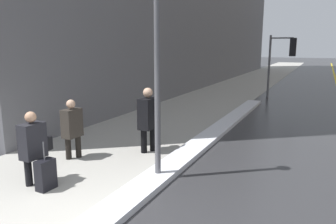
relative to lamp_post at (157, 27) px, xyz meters
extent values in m
cube|color=#9E9B93|center=(-2.17, 12.68, -3.04)|extent=(4.00, 80.00, 0.01)
cube|color=silver|center=(0.02, 3.43, -2.98)|extent=(0.61, 13.56, 0.12)
cylinder|color=#515156|center=(0.00, 0.00, -0.60)|extent=(0.12, 0.12, 4.89)
cylinder|color=#515156|center=(0.33, 11.97, -1.42)|extent=(0.11, 0.11, 3.24)
cylinder|color=#515156|center=(0.88, 11.95, 0.05)|extent=(1.10, 0.12, 0.07)
cube|color=black|center=(1.43, 11.93, -0.40)|extent=(0.31, 0.21, 0.90)
sphere|color=red|center=(1.43, 12.05, -0.11)|extent=(0.19, 0.19, 0.19)
sphere|color=orange|center=(1.43, 12.05, -0.40)|extent=(0.19, 0.19, 0.19)
sphere|color=green|center=(1.43, 12.05, -0.69)|extent=(0.19, 0.19, 0.19)
cylinder|color=black|center=(-1.97, -1.22, -2.65)|extent=(0.14, 0.14, 0.79)
cylinder|color=black|center=(-2.10, -1.43, -2.65)|extent=(0.14, 0.14, 0.79)
cube|color=black|center=(-2.04, -1.32, -2.14)|extent=(0.30, 0.49, 0.69)
sphere|color=tan|center=(-2.04, -1.32, -1.67)|extent=(0.21, 0.21, 0.21)
cube|color=black|center=(-2.02, -0.98, -2.29)|extent=(0.11, 0.22, 0.28)
cylinder|color=black|center=(-2.35, 0.30, -2.65)|extent=(0.14, 0.14, 0.78)
cylinder|color=black|center=(-2.48, 0.10, -2.65)|extent=(0.14, 0.14, 0.78)
cube|color=#2D2823|center=(-2.41, 0.20, -2.16)|extent=(0.30, 0.48, 0.68)
sphere|color=tan|center=(-2.41, 0.20, -1.69)|extent=(0.21, 0.21, 0.21)
cylinder|color=black|center=(-0.94, 1.55, -2.60)|extent=(0.16, 0.16, 0.90)
cylinder|color=black|center=(-1.07, 1.31, -2.60)|extent=(0.16, 0.16, 0.90)
cube|color=black|center=(-1.01, 1.43, -2.02)|extent=(0.34, 0.56, 0.79)
sphere|color=tan|center=(-1.01, 1.43, -1.49)|extent=(0.24, 0.24, 0.24)
cube|color=black|center=(-0.99, 1.80, -2.19)|extent=(0.11, 0.22, 0.28)
cube|color=black|center=(-1.67, -1.41, -2.75)|extent=(0.23, 0.37, 0.60)
cylinder|color=#4C4C51|center=(-1.67, -1.41, -2.27)|extent=(0.02, 0.02, 0.35)
camera|label=1|loc=(2.93, -5.68, -0.35)|focal=35.00mm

